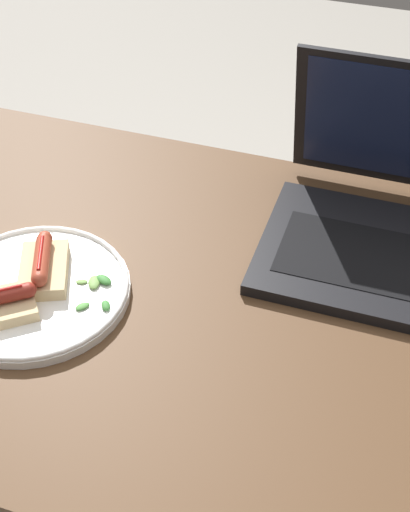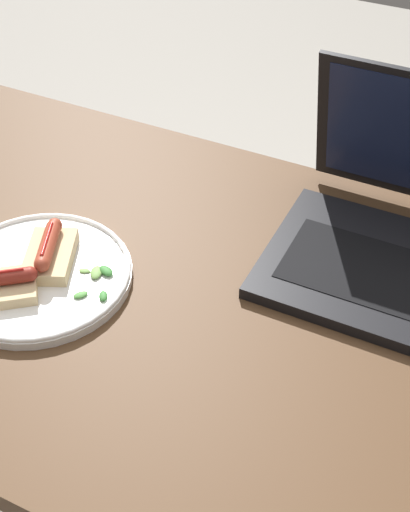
% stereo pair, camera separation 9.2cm
% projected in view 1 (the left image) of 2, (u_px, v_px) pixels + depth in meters
% --- Properties ---
extents(desk, '(1.49, 0.72, 0.78)m').
position_uv_depth(desk, '(223.00, 349.00, 1.03)').
color(desk, '#4C331E').
rests_on(desk, ground_plane).
extents(laptop, '(0.33, 0.32, 0.25)m').
position_uv_depth(laptop, '(386.00, 219.00, 1.03)').
color(laptop, black).
rests_on(laptop, desk).
extents(plate, '(0.26, 0.26, 0.02)m').
position_uv_depth(plate, '(34.00, 290.00, 0.97)').
color(plate, white).
rests_on(plate, desk).
extents(sausage_toast_left, '(0.10, 0.12, 0.04)m').
position_uv_depth(sausage_toast_left, '(43.00, 266.00, 0.97)').
color(sausage_toast_left, '#D6B784').
rests_on(sausage_toast_left, plate).
extents(salad_pile, '(0.07, 0.08, 0.01)m').
position_uv_depth(salad_pile, '(97.00, 288.00, 0.96)').
color(salad_pile, '#387A33').
rests_on(salad_pile, plate).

